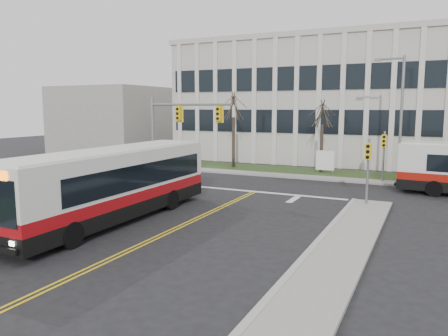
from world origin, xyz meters
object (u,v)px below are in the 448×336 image
directory_sign (325,161)px  bus_main (113,186)px  streetlight (399,112)px  newspaper_box_blue (82,196)px

directory_sign → bus_main: (-5.99, -19.22, 0.55)m
streetlight → bus_main: bearing=-122.7°
bus_main → newspaper_box_blue: bearing=151.2°
bus_main → newspaper_box_blue: 4.82m
directory_sign → newspaper_box_blue: directory_sign is taller
directory_sign → newspaper_box_blue: 19.78m
directory_sign → streetlight: bearing=-13.2°
streetlight → newspaper_box_blue: streetlight is taller
bus_main → streetlight: bearing=56.8°
bus_main → newspaper_box_blue: bus_main is taller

